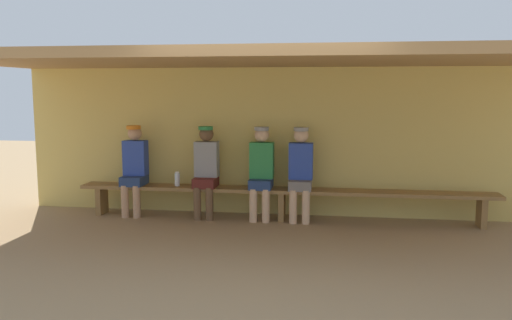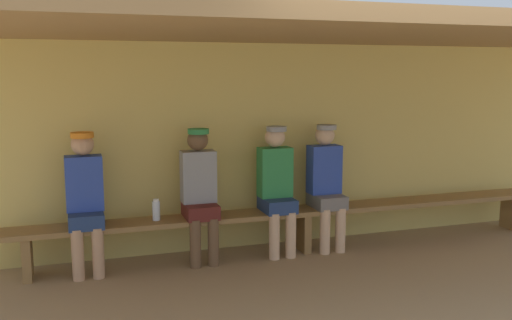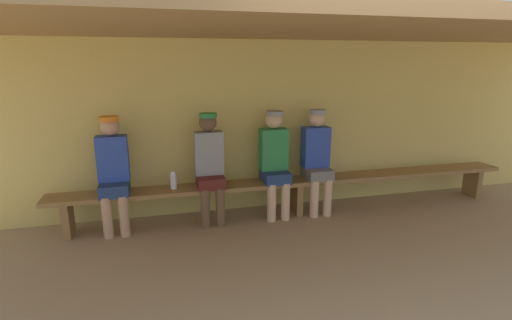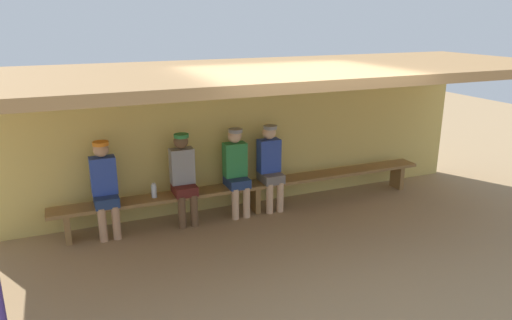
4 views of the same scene
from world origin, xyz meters
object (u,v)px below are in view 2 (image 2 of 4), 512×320
at_px(player_in_white, 277,184).
at_px(water_bottle_clear, 156,210).
at_px(bench, 303,215).
at_px(player_in_blue, 200,189).
at_px(player_shirtless_tan, 326,181).
at_px(player_rightmost, 85,196).

relative_size(player_in_white, water_bottle_clear, 6.30).
bearing_deg(water_bottle_clear, bench, -0.03).
bearing_deg(bench, player_in_white, 179.32).
relative_size(player_in_white, player_in_blue, 1.00).
relative_size(player_shirtless_tan, water_bottle_clear, 6.30).
distance_m(player_in_white, player_in_blue, 0.82).
relative_size(bench, water_bottle_clear, 28.11).
distance_m(player_shirtless_tan, player_in_blue, 1.38).
height_order(bench, player_rightmost, player_rightmost).
xyz_separation_m(bench, player_in_blue, (-1.12, 0.00, 0.36)).
bearing_deg(player_shirtless_tan, bench, -179.23).
height_order(player_shirtless_tan, player_rightmost, same).
xyz_separation_m(player_shirtless_tan, water_bottle_clear, (-1.82, -0.00, -0.19)).
xyz_separation_m(player_in_white, water_bottle_clear, (-1.25, -0.00, -0.19)).
bearing_deg(player_in_blue, player_rightmost, 180.00).
bearing_deg(player_in_blue, water_bottle_clear, -179.63).
bearing_deg(player_shirtless_tan, player_in_blue, 180.00).
distance_m(player_shirtless_tan, player_rightmost, 2.48).
distance_m(player_in_white, player_rightmost, 1.91).
bearing_deg(water_bottle_clear, player_in_blue, 0.37).
bearing_deg(player_rightmost, water_bottle_clear, -0.25).
distance_m(bench, player_in_blue, 1.18).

